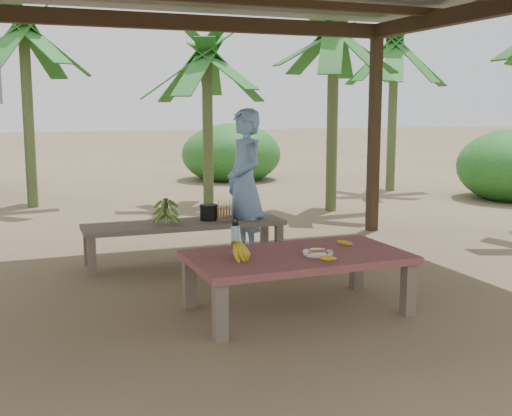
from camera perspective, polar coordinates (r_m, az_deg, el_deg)
name	(u,v)px	position (r m, az deg, el deg)	size (l,w,h in m)	color
ground	(236,296)	(5.92, -1.75, -7.80)	(80.00, 80.00, 0.00)	brown
work_table	(297,261)	(5.38, 3.69, -4.73)	(1.81, 1.02, 0.50)	brown
bench	(185,227)	(7.12, -6.36, -1.71)	(2.21, 0.63, 0.45)	brown
ripe_banana_bunch	(233,250)	(5.15, -2.04, -3.72)	(0.26, 0.22, 0.16)	yellow
plate	(318,253)	(5.32, 5.53, -4.01)	(0.25, 0.25, 0.04)	white
loose_banana_front	(328,258)	(5.13, 6.45, -4.48)	(0.04, 0.16, 0.04)	yellow
loose_banana_side	(345,243)	(5.73, 7.90, -3.08)	(0.04, 0.15, 0.04)	yellow
water_flask	(235,237)	(5.47, -1.84, -2.55)	(0.07, 0.07, 0.28)	#40C0C8
green_banana_stalk	(166,210)	(7.04, -8.01, -0.21)	(0.25, 0.25, 0.29)	#598C2D
cooking_pot	(209,213)	(7.21, -4.23, -0.41)	(0.20, 0.20, 0.17)	black
skewer_rack	(224,210)	(7.15, -2.88, -0.19)	(0.18, 0.08, 0.24)	#A57F47
woman	(245,184)	(7.28, -1.01, 2.18)	(0.62, 0.41, 1.69)	#77A7E0
banana_plant_ne	(334,47)	(10.63, 6.91, 14.00)	(1.80, 1.80, 3.13)	#596638
banana_plant_n	(207,68)	(11.16, -4.38, 12.28)	(1.80, 1.80, 2.83)	#596638
banana_plant_nw	(24,42)	(11.59, -19.92, 13.69)	(1.80, 1.80, 3.25)	#596638
banana_plant_far	(394,57)	(13.43, 12.19, 12.95)	(1.80, 1.80, 3.17)	#596638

